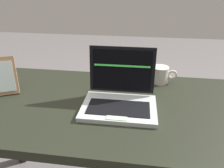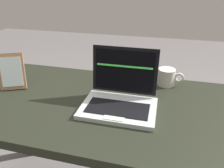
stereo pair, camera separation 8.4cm
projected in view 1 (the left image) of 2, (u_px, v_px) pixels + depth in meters
The scene contains 4 objects.
desk at pixel (141, 123), 0.95m from camera, with size 1.76×0.65×0.70m.
laptop_front at pixel (120, 96), 0.89m from camera, with size 0.31×0.24×0.23m.
photo_frame at pixel (3, 77), 0.97m from camera, with size 0.13×0.10×0.17m.
coffee_mug at pixel (160, 75), 1.09m from camera, with size 0.13×0.08×0.09m.
Camera 1 is at (-0.02, -0.78, 1.19)m, focal length 34.17 mm.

